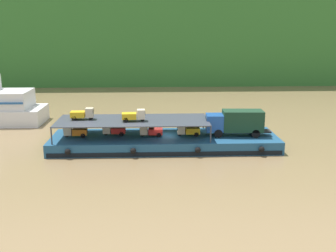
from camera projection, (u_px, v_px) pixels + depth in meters
ground_plane at (165, 147)px, 48.08m from camera, size 400.00×400.00×0.00m
hillside_far_bank at (157, 5)px, 105.11m from camera, size 145.34×31.16×35.30m
cargo_barge at (165, 142)px, 47.87m from camera, size 27.27×7.91×1.50m
covered_lorry at (236, 122)px, 47.40m from camera, size 7.93×2.58×3.10m
cargo_rack at (133, 120)px, 47.08m from camera, size 18.07×6.58×2.00m
mini_truck_lower_stern at (75, 131)px, 46.99m from camera, size 2.78×1.28×1.38m
mini_truck_lower_aft at (114, 130)px, 47.73m from camera, size 2.75×1.21×1.38m
mini_truck_lower_mid at (151, 131)px, 47.26m from camera, size 2.76×1.24×1.38m
mini_truck_lower_fore at (188, 130)px, 47.54m from camera, size 2.75×1.21×1.38m
mini_truck_upper_stern at (83, 114)px, 47.16m from camera, size 2.75×1.22×1.38m
mini_truck_upper_mid at (134, 115)px, 46.30m from camera, size 2.79×1.29×1.38m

